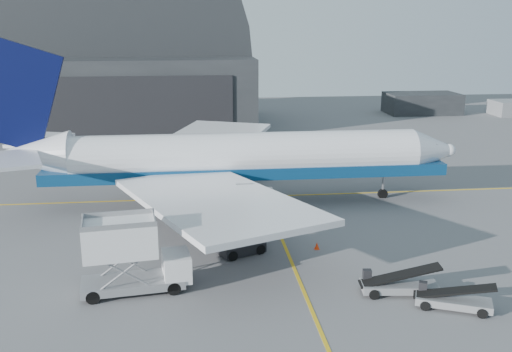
{
  "coord_description": "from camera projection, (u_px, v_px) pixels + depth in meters",
  "views": [
    {
      "loc": [
        -7.06,
        -36.3,
        17.56
      ],
      "look_at": [
        -1.76,
        11.62,
        4.5
      ],
      "focal_mm": 40.0,
      "sensor_mm": 36.0,
      "label": 1
    }
  ],
  "objects": [
    {
      "name": "pushback_tug",
      "position": [
        242.0,
        246.0,
        44.65
      ],
      "size": [
        4.02,
        3.24,
        1.63
      ],
      "rotation": [
        0.0,
        0.0,
        0.43
      ],
      "color": "black",
      "rests_on": "ground"
    },
    {
      "name": "distant_bldg_a",
      "position": [
        421.0,
        113.0,
        113.28
      ],
      "size": [
        14.0,
        8.0,
        4.0
      ],
      "primitive_type": "cube",
      "color": "black",
      "rests_on": "ground"
    },
    {
      "name": "belt_loader_b",
      "position": [
        452.0,
        300.0,
        36.0
      ],
      "size": [
        4.93,
        3.26,
        1.88
      ],
      "rotation": [
        0.0,
        0.0,
        -0.4
      ],
      "color": "gray",
      "rests_on": "ground"
    },
    {
      "name": "hangar",
      "position": [
        105.0,
        70.0,
        97.64
      ],
      "size": [
        50.0,
        28.3,
        28.0
      ],
      "color": "black",
      "rests_on": "ground"
    },
    {
      "name": "ground",
      "position": [
        299.0,
        280.0,
        40.17
      ],
      "size": [
        200.0,
        200.0,
        0.0
      ],
      "primitive_type": "plane",
      "color": "#565659",
      "rests_on": "ground"
    },
    {
      "name": "taxi_lines",
      "position": [
        274.0,
        220.0,
        52.31
      ],
      "size": [
        80.0,
        42.12,
        0.02
      ],
      "color": "gold",
      "rests_on": "ground"
    },
    {
      "name": "belt_loader_a",
      "position": [
        398.0,
        285.0,
        37.98
      ],
      "size": [
        5.44,
        2.34,
        2.04
      ],
      "rotation": [
        0.0,
        0.0,
        -0.11
      ],
      "color": "gray",
      "rests_on": "ground"
    },
    {
      "name": "catering_truck",
      "position": [
        131.0,
        256.0,
        37.79
      ],
      "size": [
        7.52,
        3.61,
        4.97
      ],
      "rotation": [
        0.0,
        0.0,
        0.13
      ],
      "color": "gray",
      "rests_on": "ground"
    },
    {
      "name": "airliner",
      "position": [
        228.0,
        158.0,
        55.96
      ],
      "size": [
        46.85,
        45.43,
        16.44
      ],
      "color": "white",
      "rests_on": "ground"
    },
    {
      "name": "traffic_cone",
      "position": [
        317.0,
        246.0,
        45.5
      ],
      "size": [
        0.4,
        0.4,
        0.58
      ],
      "color": "#FF3508",
      "rests_on": "ground"
    }
  ]
}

